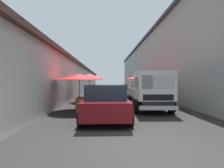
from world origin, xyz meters
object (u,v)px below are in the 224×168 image
object	(u,v)px
delivery_truck	(150,92)
plastic_stool	(133,100)
fruit_stall_far_left	(80,82)
vendor_in_shade	(126,87)
fruit_stall_near_left	(89,79)
fruit_stall_mid_lane	(143,81)
fruit_stall_near_right	(136,79)
fruit_stall_far_right	(148,77)
parked_scooter	(134,94)
hatchback_car	(106,101)
vendor_by_crates	(130,89)

from	to	relation	value
delivery_truck	plastic_stool	size ratio (longest dim) A/B	11.38
fruit_stall_far_left	vendor_in_shade	bearing A→B (deg)	-18.52
fruit_stall_near_left	vendor_in_shade	world-z (taller)	fruit_stall_near_left
fruit_stall_mid_lane	fruit_stall_near_right	distance (m)	2.44
fruit_stall_near_right	plastic_stool	distance (m)	8.31
fruit_stall_far_right	parked_scooter	xyz separation A→B (m)	(3.24, 0.43, -1.44)
fruit_stall_far_right	hatchback_car	distance (m)	5.93
fruit_stall_far_right	vendor_in_shade	world-z (taller)	fruit_stall_far_right
fruit_stall_far_right	vendor_by_crates	world-z (taller)	fruit_stall_far_right
vendor_by_crates	plastic_stool	xyz separation A→B (m)	(-2.48, 0.17, -0.65)
fruit_stall_mid_lane	plastic_stool	world-z (taller)	fruit_stall_mid_lane
fruit_stall_mid_lane	fruit_stall_far_right	bearing A→B (deg)	171.52
hatchback_car	parked_scooter	xyz separation A→B (m)	(8.22, -2.57, -0.29)
hatchback_car	plastic_stool	xyz separation A→B (m)	(4.18, -1.80, -0.41)
fruit_stall_far_left	fruit_stall_mid_lane	bearing A→B (deg)	-34.15
fruit_stall_far_left	vendor_in_shade	world-z (taller)	fruit_stall_far_left
fruit_stall_far_right	vendor_in_shade	bearing A→B (deg)	4.17
fruit_stall_near_right	plastic_stool	world-z (taller)	fruit_stall_near_right
fruit_stall_near_left	plastic_stool	bearing A→B (deg)	-123.83
fruit_stall_mid_lane	hatchback_car	bearing A→B (deg)	159.15
fruit_stall_far_right	fruit_stall_far_left	bearing A→B (deg)	122.26
fruit_stall_far_right	parked_scooter	world-z (taller)	fruit_stall_far_right
hatchback_car	delivery_truck	distance (m)	3.02
vendor_in_shade	delivery_truck	bearing A→B (deg)	-179.95
fruit_stall_far_right	vendor_by_crates	distance (m)	2.17
fruit_stall_far_right	fruit_stall_mid_lane	distance (m)	4.84
fruit_stall_far_left	fruit_stall_near_left	bearing A→B (deg)	-1.51
fruit_stall_far_left	delivery_truck	size ratio (longest dim) A/B	0.53
fruit_stall_mid_lane	vendor_by_crates	size ratio (longest dim) A/B	1.31
delivery_truck	vendor_in_shade	xyz separation A→B (m)	(11.73, 0.01, -0.16)
fruit_stall_mid_lane	delivery_truck	size ratio (longest dim) A/B	0.44
vendor_in_shade	parked_scooter	bearing A→B (deg)	-177.93
fruit_stall_far_right	fruit_stall_mid_lane	xyz separation A→B (m)	(4.79, -0.71, -0.21)
delivery_truck	fruit_stall_far_left	bearing A→B (deg)	84.47
fruit_stall_mid_lane	parked_scooter	bearing A→B (deg)	143.46
fruit_stall_near_left	fruit_stall_far_left	world-z (taller)	fruit_stall_near_left
delivery_truck	vendor_by_crates	distance (m)	4.86
vendor_in_shade	fruit_stall_near_right	bearing A→B (deg)	-142.81
parked_scooter	fruit_stall_far_left	bearing A→B (deg)	146.48
fruit_stall_near_left	plastic_stool	xyz separation A→B (m)	(-2.09, -3.12, -1.44)
fruit_stall_near_left	delivery_truck	bearing A→B (deg)	-140.19
parked_scooter	plastic_stool	distance (m)	4.12
fruit_stall_near_right	delivery_truck	bearing A→B (deg)	174.36
parked_scooter	fruit_stall_mid_lane	bearing A→B (deg)	-36.54
fruit_stall_near_left	fruit_stall_far_right	bearing A→B (deg)	-106.54
fruit_stall_far_right	vendor_by_crates	xyz separation A→B (m)	(1.68, 1.04, -0.91)
fruit_stall_near_left	hatchback_car	world-z (taller)	fruit_stall_near_left
fruit_stall_far_right	vendor_by_crates	bearing A→B (deg)	31.82
fruit_stall_far_right	fruit_stall_near_right	world-z (taller)	fruit_stall_far_right
fruit_stall_near_left	delivery_truck	size ratio (longest dim) A/B	0.49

